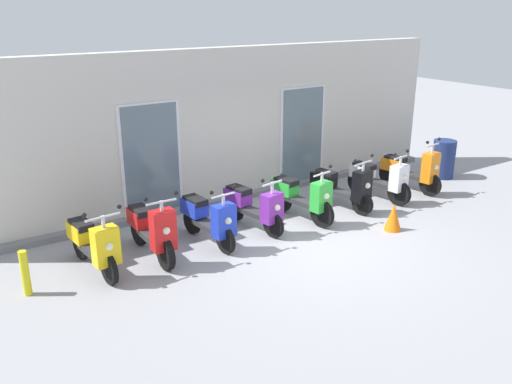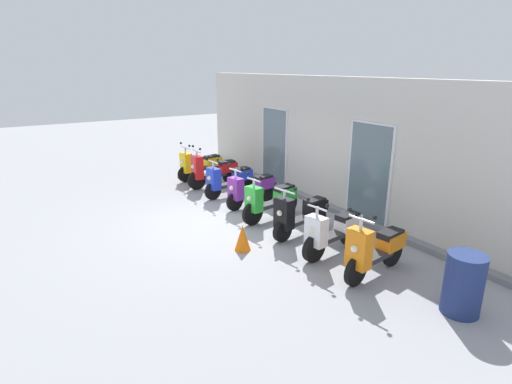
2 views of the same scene
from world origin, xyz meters
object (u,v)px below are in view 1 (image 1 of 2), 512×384
Objects in this scene: scooter_green at (302,196)px; scooter_white at (379,179)px; scooter_orange at (411,169)px; trash_bin at (443,159)px; scooter_purple at (254,205)px; curb_bollard at (25,273)px; scooter_black at (342,187)px; traffic_cone at (393,217)px; scooter_red at (152,230)px; scooter_blue at (208,218)px; scooter_yellow at (93,243)px.

scooter_green is 2.13m from scooter_white.
trash_bin is (1.44, 0.25, -0.04)m from scooter_orange.
scooter_purple is 2.22× the size of curb_bollard.
curb_bollard is (-4.10, -0.22, -0.13)m from scooter_purple.
scooter_black is 3.02× the size of traffic_cone.
scooter_purple is (2.07, 0.06, -0.02)m from scooter_red.
scooter_red is 5.26m from scooter_white.
scooter_black is (4.21, -0.02, -0.03)m from scooter_red.
scooter_black reaches higher than scooter_purple.
scooter_blue is at bearing 2.23° from curb_bollard.
scooter_red is 1.05m from scooter_blue.
scooter_green is at bearing 179.97° from scooter_white.
trash_bin is (5.65, 0.14, -0.02)m from scooter_purple.
scooter_purple is 0.94× the size of scooter_green.
scooter_black is at bearing 90.55° from traffic_cone.
scooter_yellow reaches higher than curb_bollard.
scooter_red is 1.04× the size of scooter_white.
scooter_purple is 1.68× the size of trash_bin.
scooter_white is (3.19, -0.11, -0.02)m from scooter_purple.
scooter_orange is (7.25, -0.08, 0.01)m from scooter_yellow.
scooter_orange is at bearing 0.08° from scooter_white.
scooter_orange is (3.16, 0.00, 0.01)m from scooter_green.
scooter_blue is at bearing -174.57° from scooter_purple.
scooter_yellow reaches higher than scooter_white.
scooter_purple is at bearing 177.98° from scooter_white.
curb_bollard is (-3.09, -0.12, -0.13)m from scooter_blue.
scooter_purple is at bearing 178.49° from scooter_orange.
traffic_cone is at bearing -51.72° from scooter_green.
scooter_orange is at bearing -0.60° from scooter_yellow.
scooter_red is at bearing 179.57° from scooter_orange.
scooter_green is at bearing 128.28° from traffic_cone.
scooter_red is at bearing 179.68° from scooter_black.
scooter_orange reaches higher than scooter_yellow.
scooter_yellow is 5.18m from scooter_black.
scooter_orange reaches higher than scooter_black.
scooter_purple is 3.19m from scooter_white.
scooter_white is (2.13, -0.00, -0.03)m from scooter_green.
curb_bollard is at bearing -177.92° from trash_bin.
scooter_green is 1.05× the size of scooter_black.
scooter_white is (6.23, -0.08, -0.03)m from scooter_yellow.
scooter_white is at bearing -174.22° from trash_bin.
scooter_orange is at bearing 33.97° from traffic_cone.
scooter_black is at bearing 179.33° from scooter_orange.
scooter_blue is at bearing -1.82° from scooter_red.
trash_bin is (9.75, 0.35, 0.11)m from curb_bollard.
scooter_orange reaches higher than traffic_cone.
scooter_blue is at bearing 179.60° from scooter_green.
scooter_black is 3.52m from trash_bin.
scooter_white reaches higher than trash_bin.
scooter_red is at bearing -1.69° from scooter_yellow.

